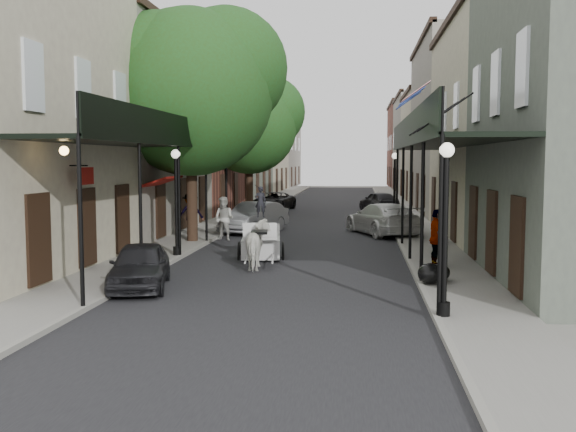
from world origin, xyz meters
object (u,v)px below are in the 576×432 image
(car_left_far, at_px, (274,201))
(car_right_near, at_px, (382,219))
(carriage, at_px, (261,229))
(car_right_far, at_px, (379,201))
(lamppost_right_near, at_px, (445,227))
(car_left_near, at_px, (140,266))
(pedestrian_sidewalk_left, at_px, (190,213))
(car_left_mid, at_px, (254,217))
(lamppost_left, at_px, (176,200))
(lamppost_right_far, at_px, (394,187))
(tree_near, at_px, (201,86))
(horse, at_px, (259,245))
(pedestrian_sidewalk_right, at_px, (436,238))
(pedestrian_walking, at_px, (224,219))
(tree_far, at_px, (255,122))

(car_left_far, distance_m, car_right_near, 15.70)
(carriage, bearing_deg, car_right_far, 70.13)
(lamppost_right_near, distance_m, car_left_near, 8.29)
(carriage, height_order, pedestrian_sidewalk_left, carriage)
(car_right_far, bearing_deg, car_left_mid, 44.31)
(lamppost_left, relative_size, lamppost_right_far, 1.00)
(lamppost_left, distance_m, lamppost_right_far, 14.53)
(lamppost_left, xyz_separation_m, lamppost_right_far, (8.20, 12.00, 0.00))
(lamppost_right_near, bearing_deg, tree_near, 124.27)
(horse, xyz_separation_m, car_left_mid, (-1.83, 10.17, -0.05))
(car_right_far, bearing_deg, pedestrian_sidewalk_left, 39.34)
(pedestrian_sidewalk_right, height_order, car_left_far, pedestrian_sidewalk_right)
(horse, height_order, carriage, carriage)
(lamppost_right_near, bearing_deg, horse, 128.99)
(carriage, xyz_separation_m, pedestrian_walking, (-2.32, 4.60, -0.06))
(lamppost_right_near, bearing_deg, carriage, 121.72)
(lamppost_right_near, bearing_deg, lamppost_left, 135.71)
(lamppost_left, relative_size, pedestrian_walking, 1.96)
(horse, relative_size, pedestrian_walking, 0.97)
(pedestrian_walking, bearing_deg, horse, -48.75)
(lamppost_right_far, bearing_deg, tree_far, 143.49)
(lamppost_right_far, xyz_separation_m, horse, (-4.97, -13.86, -1.27))
(carriage, bearing_deg, lamppost_right_near, -65.54)
(lamppost_right_near, relative_size, car_left_mid, 0.84)
(car_left_near, bearing_deg, lamppost_right_far, 53.14)
(horse, bearing_deg, pedestrian_sidewalk_right, 175.21)
(pedestrian_sidewalk_right, height_order, car_right_near, pedestrian_sidewalk_right)
(lamppost_left, distance_m, car_left_near, 5.50)
(horse, xyz_separation_m, carriage, (-0.31, 2.40, 0.23))
(car_right_near, bearing_deg, lamppost_right_far, -122.07)
(tree_near, distance_m, pedestrian_walking, 5.67)
(pedestrian_walking, distance_m, car_right_near, 7.42)
(pedestrian_walking, distance_m, pedestrian_sidewalk_right, 10.61)
(car_right_far, bearing_deg, car_left_far, -22.45)
(pedestrian_sidewalk_right, bearing_deg, car_left_near, 106.47)
(car_left_mid, bearing_deg, pedestrian_sidewalk_right, -33.31)
(pedestrian_walking, height_order, car_right_far, pedestrian_walking)
(tree_far, height_order, lamppost_right_near, tree_far)
(tree_near, height_order, car_left_mid, tree_near)
(carriage, height_order, car_right_near, carriage)
(lamppost_right_far, bearing_deg, pedestrian_sidewalk_right, -87.55)
(horse, relative_size, pedestrian_sidewalk_left, 0.98)
(tree_far, bearing_deg, lamppost_right_near, -72.32)
(horse, distance_m, car_left_near, 4.38)
(lamppost_right_far, relative_size, car_right_far, 0.92)
(car_left_near, relative_size, car_right_far, 0.91)
(lamppost_right_far, distance_m, car_left_near, 18.97)
(horse, bearing_deg, car_right_near, -120.38)
(tree_near, xyz_separation_m, car_left_near, (0.60, -9.46, -5.87))
(lamppost_right_near, distance_m, pedestrian_sidewalk_right, 6.49)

